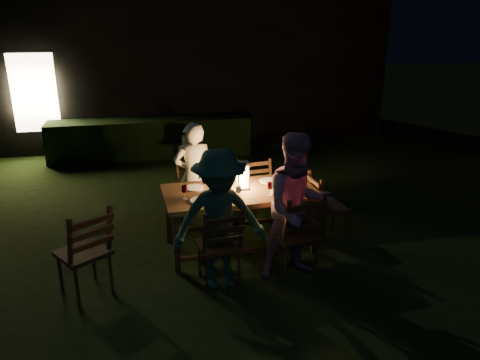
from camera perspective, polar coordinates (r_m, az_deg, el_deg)
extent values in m
plane|color=black|center=(6.79, -5.76, -5.78)|extent=(40.00, 40.00, 0.00)
cube|color=black|center=(12.39, -9.01, 13.43)|extent=(10.00, 4.00, 3.20)
cube|color=#FFE5B2|center=(10.68, -23.78, 9.69)|extent=(0.90, 0.06, 1.60)
cube|color=black|center=(10.17, -10.81, 5.09)|extent=(4.20, 0.70, 0.80)
cube|color=#452B17|center=(5.91, 0.01, -1.54)|extent=(1.98, 1.08, 0.06)
cube|color=#452B17|center=(5.58, -7.73, -7.77)|extent=(0.07, 0.07, 0.71)
cube|color=#452B17|center=(6.29, -8.69, -4.53)|extent=(0.07, 0.07, 0.71)
cube|color=#452B17|center=(6.01, 9.14, -5.74)|extent=(0.07, 0.07, 0.71)
cube|color=#452B17|center=(6.67, 6.42, -2.95)|extent=(0.07, 0.07, 0.71)
cube|color=#452B17|center=(5.28, -2.62, -7.97)|extent=(0.50, 0.48, 0.04)
cube|color=#452B17|center=(4.98, -2.07, -6.05)|extent=(0.46, 0.20, 0.53)
cube|color=#452B17|center=(5.50, 6.61, -6.51)|extent=(0.56, 0.54, 0.04)
cube|color=#452B17|center=(5.21, 7.83, -4.42)|extent=(0.50, 0.25, 0.56)
cube|color=#452B17|center=(6.64, -5.43, -2.43)|extent=(0.47, 0.46, 0.04)
cube|color=#452B17|center=(6.70, -5.92, 0.17)|extent=(0.43, 0.21, 0.48)
cube|color=#452B17|center=(6.86, 2.83, -1.69)|extent=(0.45, 0.43, 0.04)
cube|color=#452B17|center=(6.92, 2.34, 0.77)|extent=(0.41, 0.18, 0.47)
cube|color=#452B17|center=(6.45, 10.81, -3.26)|extent=(0.44, 0.45, 0.04)
cube|color=#452B17|center=(6.28, 9.48, -1.21)|extent=(0.18, 0.43, 0.49)
cube|color=#452B17|center=(5.33, -18.58, -8.39)|extent=(0.66, 0.65, 0.04)
cube|color=#452B17|center=(5.02, -17.84, -6.14)|extent=(0.49, 0.41, 0.57)
imported|color=#F2ECCE|center=(6.58, -5.63, 0.54)|extent=(0.58, 0.40, 1.52)
imported|color=#C487A8|center=(5.29, 7.04, -3.30)|extent=(0.87, 0.70, 1.71)
imported|color=#31634A|center=(5.07, -2.51, -4.92)|extent=(1.07, 0.66, 1.60)
cube|color=white|center=(5.95, 0.35, -0.91)|extent=(0.15, 0.15, 0.03)
cube|color=white|center=(5.85, 0.36, 2.03)|extent=(0.16, 0.16, 0.03)
cylinder|color=#FF9E3F|center=(5.91, 0.35, 0.13)|extent=(0.09, 0.09, 0.18)
cylinder|color=white|center=(5.99, -5.62, -0.94)|extent=(0.25, 0.25, 0.01)
cylinder|color=white|center=(5.59, -4.86, -2.48)|extent=(0.25, 0.25, 0.01)
cylinder|color=white|center=(6.22, 3.49, -0.10)|extent=(0.25, 0.25, 0.01)
cylinder|color=white|center=(5.83, 4.85, -1.52)|extent=(0.25, 0.25, 0.01)
cylinder|color=#0F471E|center=(5.80, -2.38, -0.19)|extent=(0.07, 0.07, 0.28)
cube|color=red|center=(5.58, -0.63, -2.48)|extent=(0.18, 0.14, 0.01)
cube|color=red|center=(5.79, 6.05, -1.72)|extent=(0.18, 0.14, 0.01)
cube|color=black|center=(5.51, -5.43, -2.89)|extent=(0.14, 0.07, 0.01)
cylinder|color=#906648|center=(8.55, -6.04, 3.92)|extent=(0.46, 0.46, 0.04)
cylinder|color=#906648|center=(8.63, -5.97, 2.01)|extent=(0.05, 0.05, 0.60)
cylinder|color=#A5A8AD|center=(8.51, -6.07, 4.75)|extent=(0.30, 0.30, 0.22)
cylinder|color=#0F471E|center=(8.46, -6.40, 4.99)|extent=(0.07, 0.07, 0.32)
cylinder|color=#0F471E|center=(8.54, -5.77, 5.16)|extent=(0.07, 0.07, 0.32)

